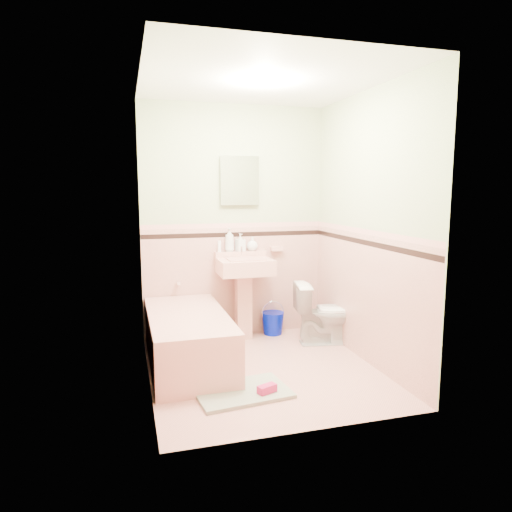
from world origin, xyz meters
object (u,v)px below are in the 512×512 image
object	(u,v)px
soap_bottle_left	(229,240)
toilet	(325,313)
sink	(245,300)
shoe	(267,389)
soap_bottle_mid	(240,242)
medicine_cabinet	(239,181)
soap_bottle_right	(252,244)
bathtub	(188,340)
bucket	(273,323)

from	to	relation	value
soap_bottle_left	toilet	world-z (taller)	soap_bottle_left
sink	shoe	xyz separation A→B (m)	(-0.18, -1.38, -0.38)
soap_bottle_mid	toilet	distance (m)	1.18
soap_bottle_left	shoe	xyz separation A→B (m)	(-0.06, -1.56, -1.01)
medicine_cabinet	soap_bottle_right	world-z (taller)	medicine_cabinet
bathtub	soap_bottle_left	world-z (taller)	soap_bottle_left
soap_bottle_left	soap_bottle_mid	distance (m)	0.12
soap_bottle_right	toilet	size ratio (longest dim) A/B	0.23
soap_bottle_right	shoe	world-z (taller)	soap_bottle_right
sink	shoe	world-z (taller)	sink
bucket	medicine_cabinet	bearing A→B (deg)	163.99
sink	soap_bottle_left	world-z (taller)	soap_bottle_left
bathtub	soap_bottle_mid	world-z (taller)	soap_bottle_mid
bathtub	soap_bottle_right	xyz separation A→B (m)	(0.81, 0.71, 0.79)
medicine_cabinet	shoe	xyz separation A→B (m)	(-0.18, -1.59, -1.64)
soap_bottle_mid	soap_bottle_right	world-z (taller)	soap_bottle_mid
bucket	soap_bottle_right	bearing A→B (deg)	161.99
bathtub	soap_bottle_mid	xyz separation A→B (m)	(0.68, 0.71, 0.81)
bathtub	soap_bottle_right	bearing A→B (deg)	41.11
medicine_cabinet	soap_bottle_right	bearing A→B (deg)	-12.66
medicine_cabinet	soap_bottle_left	size ratio (longest dim) A/B	2.00
soap_bottle_right	bathtub	bearing A→B (deg)	-138.89
medicine_cabinet	soap_bottle_left	xyz separation A→B (m)	(-0.12, -0.03, -0.63)
soap_bottle_left	soap_bottle_mid	size ratio (longest dim) A/B	1.32
medicine_cabinet	soap_bottle_mid	distance (m)	0.66
soap_bottle_mid	bucket	world-z (taller)	soap_bottle_mid
bathtub	soap_bottle_mid	size ratio (longest dim) A/B	7.84
bathtub	toilet	bearing A→B (deg)	7.98
soap_bottle_right	bucket	world-z (taller)	soap_bottle_right
bathtub	bucket	xyz separation A→B (m)	(1.03, 0.64, -0.10)
medicine_cabinet	shoe	size ratio (longest dim) A/B	3.28
bathtub	shoe	xyz separation A→B (m)	(0.50, -0.85, -0.17)
bucket	bathtub	bearing A→B (deg)	-148.21
medicine_cabinet	shoe	world-z (taller)	medicine_cabinet
bucket	toilet	bearing A→B (deg)	-44.68
sink	medicine_cabinet	xyz separation A→B (m)	(0.00, 0.21, 1.26)
soap_bottle_mid	bucket	size ratio (longest dim) A/B	0.77
soap_bottle_mid	bucket	bearing A→B (deg)	-11.34
sink	soap_bottle_mid	size ratio (longest dim) A/B	4.61
medicine_cabinet	bathtub	bearing A→B (deg)	-132.58
soap_bottle_left	bucket	distance (m)	1.06
medicine_cabinet	toilet	xyz separation A→B (m)	(0.79, -0.53, -1.38)
medicine_cabinet	soap_bottle_mid	world-z (taller)	medicine_cabinet
medicine_cabinet	bucket	distance (m)	1.62
toilet	shoe	distance (m)	1.45
shoe	toilet	bearing A→B (deg)	25.41
soap_bottle_left	soap_bottle_mid	world-z (taller)	soap_bottle_left
bathtub	medicine_cabinet	bearing A→B (deg)	47.42
medicine_cabinet	bucket	world-z (taller)	medicine_cabinet
soap_bottle_left	soap_bottle_right	xyz separation A→B (m)	(0.25, 0.00, -0.05)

